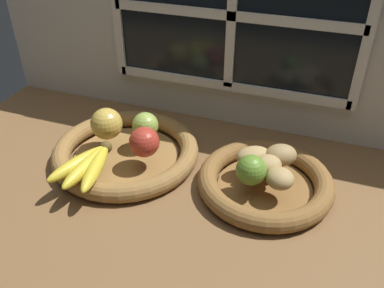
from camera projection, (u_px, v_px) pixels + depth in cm
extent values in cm
cube|color=brown|center=(194.00, 185.00, 97.59)|extent=(140.00, 90.00, 3.00)
cube|color=silver|center=(234.00, 27.00, 104.72)|extent=(140.00, 3.00, 55.00)
cube|color=black|center=(232.00, 15.00, 101.27)|extent=(64.00, 0.80, 38.00)
cube|color=white|center=(232.00, 16.00, 100.81)|extent=(2.40, 1.20, 38.00)
cube|color=white|center=(232.00, 16.00, 100.81)|extent=(64.00, 1.20, 2.40)
cube|color=white|center=(116.00, 3.00, 109.76)|extent=(2.40, 1.20, 40.40)
cube|color=white|center=(370.00, 30.00, 91.86)|extent=(2.40, 1.20, 40.40)
cube|color=white|center=(228.00, 86.00, 111.46)|extent=(64.00, 1.20, 2.40)
cylinder|color=olive|center=(127.00, 157.00, 103.71)|extent=(26.25, 26.25, 1.00)
torus|color=olive|center=(126.00, 151.00, 102.74)|extent=(36.49, 36.49, 4.47)
cylinder|color=brown|center=(264.00, 187.00, 93.86)|extent=(21.54, 21.54, 1.00)
torus|color=brown|center=(265.00, 181.00, 92.89)|extent=(30.74, 30.74, 4.47)
sphere|color=#B73828|center=(144.00, 143.00, 95.48)|extent=(7.22, 7.22, 7.22)
sphere|color=gold|center=(107.00, 124.00, 101.81)|extent=(7.94, 7.94, 7.94)
sphere|color=#99B74C|center=(145.00, 125.00, 102.49)|extent=(6.61, 6.61, 6.61)
ellipsoid|color=yellow|center=(78.00, 163.00, 92.10)|extent=(8.39, 16.81, 3.26)
ellipsoid|color=yellow|center=(86.00, 167.00, 91.14)|extent=(4.07, 16.78, 3.26)
ellipsoid|color=yellow|center=(95.00, 168.00, 90.66)|extent=(6.91, 16.95, 3.26)
sphere|color=brown|center=(106.00, 147.00, 97.50)|extent=(2.93, 2.93, 2.93)
ellipsoid|color=tan|center=(267.00, 165.00, 90.32)|extent=(7.93, 7.48, 4.69)
ellipsoid|color=tan|center=(253.00, 156.00, 93.89)|extent=(9.62, 8.91, 4.09)
ellipsoid|color=tan|center=(280.00, 178.00, 86.81)|extent=(8.39, 8.40, 4.31)
ellipsoid|color=#A38451|center=(281.00, 155.00, 93.32)|extent=(9.38, 8.77, 4.93)
sphere|color=olive|center=(251.00, 170.00, 87.32)|extent=(6.64, 6.64, 6.64)
cone|color=red|center=(267.00, 176.00, 89.47)|extent=(10.98, 4.93, 1.90)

